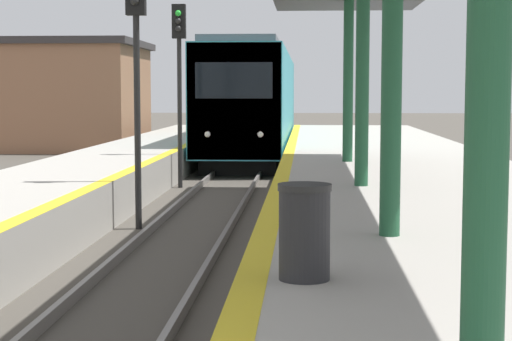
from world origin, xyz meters
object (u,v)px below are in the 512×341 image
signal_far (179,61)px  trash_bin (304,232)px  signal_mid (136,48)px  train (256,101)px

signal_far → trash_bin: size_ratio=5.66×
signal_mid → trash_bin: bearing=-69.1°
signal_mid → trash_bin: 9.07m
train → signal_mid: signal_mid is taller
signal_mid → signal_far: bearing=92.0°
train → trash_bin: 28.05m
signal_far → trash_bin: 15.71m
trash_bin → signal_mid: bearing=110.9°
train → trash_bin: bearing=-85.6°
train → signal_mid: 19.77m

